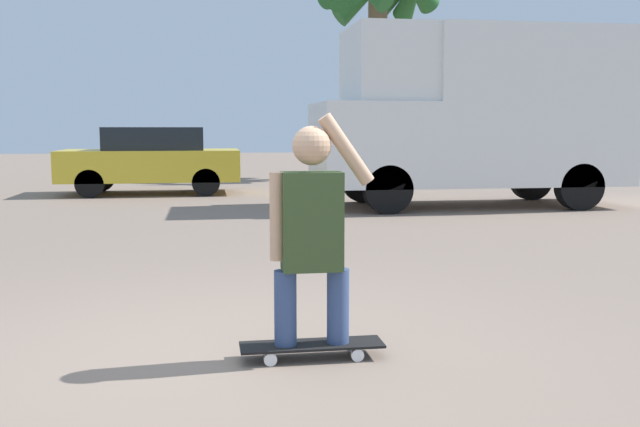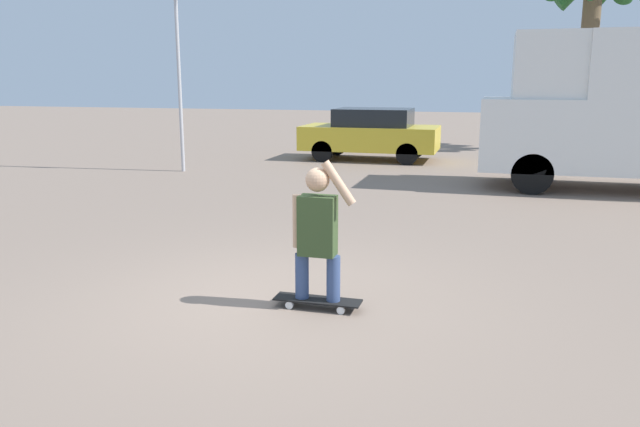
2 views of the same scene
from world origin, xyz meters
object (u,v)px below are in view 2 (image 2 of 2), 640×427
camper_van (631,106)px  skateboard (318,301)px  person_skateboarder (317,227)px  parked_car_yellow (371,133)px  flagpole (181,45)px

camper_van → skateboard: bearing=-117.1°
person_skateboarder → parked_car_yellow: person_skateboarder is taller
parked_car_yellow → flagpole: flagpole is taller
skateboard → camper_van: bearing=62.9°
skateboard → camper_van: camper_van is taller
flagpole → skateboard: bearing=-55.1°
parked_car_yellow → skateboard: bearing=-81.4°
camper_van → flagpole: flagpole is taller
parked_car_yellow → flagpole: bearing=-138.5°
parked_car_yellow → camper_van: bearing=-30.3°
camper_van → flagpole: 10.31m
flagpole → parked_car_yellow: bearing=41.5°
camper_van → parked_car_yellow: camper_van is taller
skateboard → person_skateboarder: person_skateboarder is taller
skateboard → camper_van: size_ratio=0.16×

